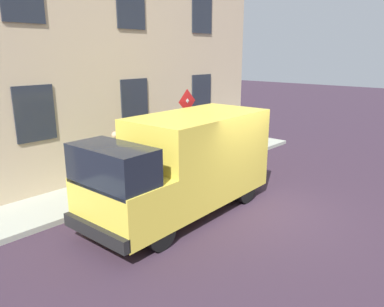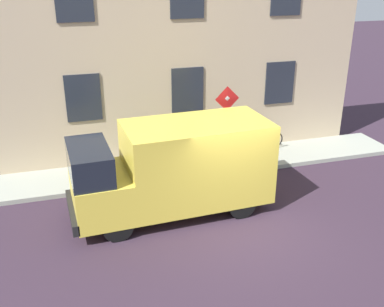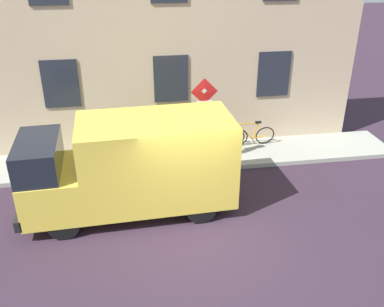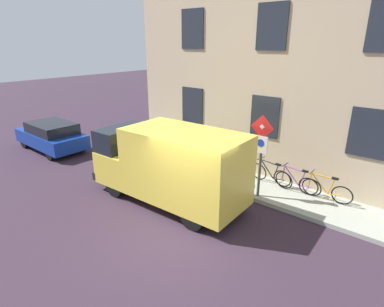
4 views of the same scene
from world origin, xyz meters
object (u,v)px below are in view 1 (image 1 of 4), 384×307
delivery_van (184,163)px  bicycle_orange (197,146)px  sign_post_stacked (187,120)px  bicycle_purple (180,151)px  bicycle_black (162,156)px  pedestrian (117,158)px  litter_bin (155,167)px

delivery_van → bicycle_orange: bearing=-144.9°
sign_post_stacked → bicycle_purple: size_ratio=1.54×
bicycle_purple → bicycle_orange: bearing=-178.1°
bicycle_black → bicycle_orange: bearing=-172.8°
sign_post_stacked → bicycle_black: size_ratio=1.55×
sign_post_stacked → pedestrian: size_ratio=1.54×
delivery_van → bicycle_black: delivery_van is taller
bicycle_purple → sign_post_stacked: bearing=54.8°
delivery_van → pedestrian: delivery_van is taller
bicycle_orange → pedestrian: bearing=7.2°
sign_post_stacked → bicycle_orange: size_ratio=1.55×
bicycle_orange → bicycle_black: bearing=-1.8°
litter_bin → bicycle_black: bearing=-51.2°
bicycle_purple → pedestrian: (-0.68, 3.35, 0.56)m
delivery_van → bicycle_black: bearing=-126.7°
pedestrian → bicycle_orange: bearing=-66.6°
delivery_van → litter_bin: bearing=-114.7°
bicycle_purple → bicycle_black: (0.00, 0.94, 0.00)m
sign_post_stacked → bicycle_black: 1.81m
bicycle_orange → sign_post_stacked: bearing=30.3°
delivery_van → litter_bin: 2.33m
bicycle_purple → pedestrian: bearing=13.4°
pedestrian → litter_bin: (-0.31, -1.18, -0.48)m
bicycle_purple → pedestrian: size_ratio=1.00×
bicycle_purple → bicycle_black: size_ratio=1.00×
pedestrian → bicycle_purple: bearing=-64.1°
bicycle_black → pedestrian: (-0.68, 2.41, 0.56)m
delivery_van → bicycle_orange: 5.06m
sign_post_stacked → litter_bin: sign_post_stacked is taller
bicycle_purple → bicycle_black: 0.94m
delivery_van → pedestrian: 2.40m
sign_post_stacked → bicycle_purple: sign_post_stacked is taller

